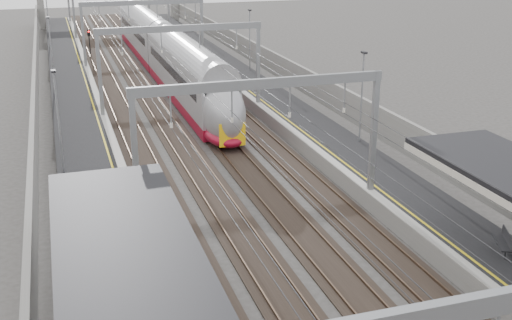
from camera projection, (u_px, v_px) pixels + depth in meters
platform_left at (79, 113)px, 51.84m from camera, size 4.00×120.00×1.00m
platform_right at (266, 98)px, 56.43m from camera, size 4.00×120.00×1.00m
tracks at (177, 111)px, 54.29m from camera, size 11.40×140.00×0.20m
overhead_line at (160, 27)px, 58.18m from camera, size 13.00×140.00×6.60m
wall_left at (36, 103)px, 50.56m from camera, size 0.30×120.00×3.20m
wall_right at (300, 84)px, 56.98m from camera, size 0.30×120.00×3.20m
train at (167, 58)px, 65.10m from camera, size 2.90×52.84×4.58m
bench at (505, 240)px, 28.11m from camera, size 1.16×1.82×0.92m
signal_green at (89, 39)px, 75.86m from camera, size 0.32×0.32×3.48m
signal_red_near at (160, 35)px, 78.26m from camera, size 0.32×0.32×3.48m
signal_red_far at (181, 37)px, 77.00m from camera, size 0.32×0.32×3.48m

